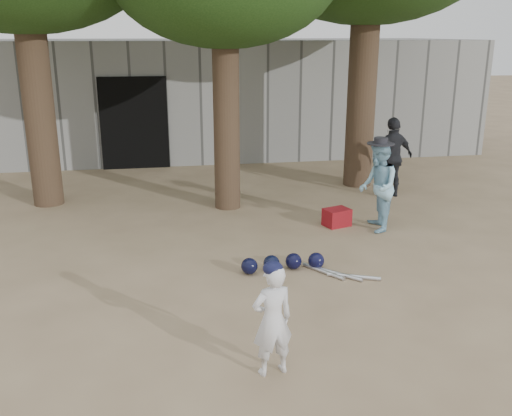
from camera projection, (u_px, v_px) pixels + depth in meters
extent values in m
plane|color=#937C5E|center=(221.00, 310.00, 6.84)|extent=(70.00, 70.00, 0.00)
imported|color=silver|center=(272.00, 320.00, 5.42)|extent=(0.46, 0.35, 1.13)
imported|color=#8EC2DB|center=(378.00, 187.00, 9.39)|extent=(0.69, 0.82, 1.50)
imported|color=black|center=(392.00, 158.00, 11.35)|extent=(1.01, 0.63, 1.60)
cube|color=maroon|center=(337.00, 217.00, 9.79)|extent=(0.50, 0.44, 0.30)
cube|color=gray|center=(184.00, 104.00, 13.93)|extent=(16.00, 0.35, 3.00)
cube|color=black|center=(134.00, 123.00, 13.66)|extent=(1.60, 0.08, 2.20)
cube|color=slate|center=(179.00, 94.00, 16.28)|extent=(16.00, 5.00, 3.00)
sphere|color=black|center=(249.00, 266.00, 7.83)|extent=(0.23, 0.23, 0.23)
sphere|color=black|center=(271.00, 263.00, 7.93)|extent=(0.23, 0.23, 0.23)
sphere|color=black|center=(294.00, 261.00, 8.00)|extent=(0.23, 0.23, 0.23)
sphere|color=black|center=(316.00, 261.00, 8.02)|extent=(0.23, 0.23, 0.23)
cylinder|color=silver|center=(323.00, 271.00, 7.88)|extent=(0.45, 0.62, 0.06)
cylinder|color=silver|center=(338.00, 274.00, 7.80)|extent=(0.55, 0.55, 0.06)
cylinder|color=silver|center=(354.00, 277.00, 7.71)|extent=(0.68, 0.33, 0.06)
cylinder|color=brown|center=(33.00, 58.00, 10.28)|extent=(0.56, 0.56, 5.50)
cylinder|color=brown|center=(226.00, 73.00, 10.15)|extent=(0.48, 0.48, 5.00)
cylinder|color=brown|center=(364.00, 47.00, 11.65)|extent=(0.60, 0.60, 5.80)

